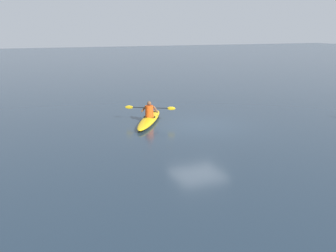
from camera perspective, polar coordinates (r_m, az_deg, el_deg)
ground_plane at (r=18.80m, az=4.46°, el=0.10°), size 160.00×160.00×0.00m
kayak at (r=19.35m, az=-2.71°, el=0.94°), size 2.83×4.11×0.26m
kayaker at (r=19.31m, az=-2.68°, el=2.28°), size 2.16×1.32×0.77m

